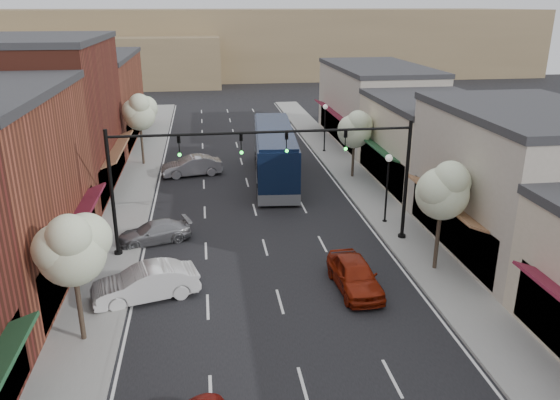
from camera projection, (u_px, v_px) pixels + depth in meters
name	position (u px, v px, depth m)	size (l,w,h in m)	color
ground	(286.00, 325.00, 23.22)	(160.00, 160.00, 0.00)	black
sidewalk_left	(133.00, 193.00, 39.33)	(2.80, 73.00, 0.15)	gray
sidewalk_right	(359.00, 183.00, 41.54)	(2.80, 73.00, 0.15)	gray
curb_left	(153.00, 192.00, 39.51)	(0.25, 73.00, 0.17)	gray
curb_right	(341.00, 184.00, 41.36)	(0.25, 73.00, 0.17)	gray
bldg_left_midfar	(43.00, 118.00, 38.15)	(10.14, 14.10, 10.90)	maroon
bldg_left_far	(88.00, 99.00, 53.48)	(10.14, 18.10, 8.40)	brown
bldg_right_midnear	(522.00, 182.00, 29.30)	(9.14, 12.10, 7.90)	#AEA395
bldg_right_midfar	(431.00, 142.00, 40.73)	(9.14, 12.10, 6.40)	beige
bldg_right_far	(375.00, 104.00, 53.61)	(9.14, 16.10, 7.40)	#AEA395
hill_far	(216.00, 42.00, 105.05)	(120.00, 30.00, 12.00)	#7A6647
hill_near	(69.00, 61.00, 91.24)	(50.00, 20.00, 8.00)	#7A6647
signal_mast_right	(366.00, 164.00, 29.85)	(8.22, 0.46, 7.00)	black
signal_mast_left	(157.00, 173.00, 28.37)	(8.22, 0.46, 7.00)	black
tree_right_near	(444.00, 189.00, 26.49)	(2.85, 2.65, 5.95)	#47382B
tree_right_far	(355.00, 128.00, 41.56)	(2.85, 2.65, 5.43)	#47382B
tree_left_near	(72.00, 247.00, 20.65)	(2.85, 2.65, 5.69)	#47382B
tree_left_far	(140.00, 111.00, 44.75)	(2.85, 2.65, 6.13)	#47382B
lamp_post_near	(388.00, 177.00, 33.02)	(0.44, 0.44, 4.44)	black
lamp_post_far	(325.00, 120.00, 49.32)	(0.44, 0.44, 4.44)	black
coach_bus	(275.00, 153.00, 41.91)	(3.95, 13.36, 4.02)	black
red_hatchback	(355.00, 275.00, 25.92)	(1.84, 4.56, 1.55)	maroon
parked_car_b	(145.00, 283.00, 25.09)	(1.69, 4.83, 1.59)	silver
parked_car_c	(154.00, 232.00, 31.16)	(1.70, 4.18, 1.21)	gray
parked_car_e	(192.00, 166.00, 43.32)	(1.65, 4.73, 1.56)	#9F9FA4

